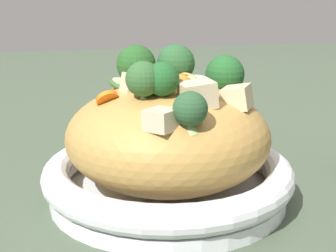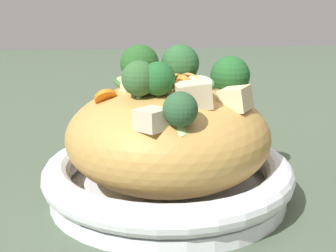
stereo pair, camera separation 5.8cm
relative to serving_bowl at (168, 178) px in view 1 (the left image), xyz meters
The scene contains 7 objects.
ground_plane 0.03m from the serving_bowl, ahead, with size 3.00×3.00×0.00m, color #43513E.
serving_bowl is the anchor object (origin of this frame).
noodle_heap 0.05m from the serving_bowl, ahead, with size 0.24×0.24×0.13m.
broccoli_florets 0.12m from the serving_bowl, 46.59° to the left, with size 0.18×0.20×0.08m.
carrot_coins 0.11m from the serving_bowl, 154.00° to the left, with size 0.12×0.16×0.03m.
zucchini_slices 0.11m from the serving_bowl, 105.68° to the left, with size 0.13×0.10×0.03m.
chicken_chunks 0.12m from the serving_bowl, 71.81° to the right, with size 0.15×0.12×0.04m.
Camera 1 is at (-0.13, -0.55, 0.25)m, focal length 53.49 mm.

